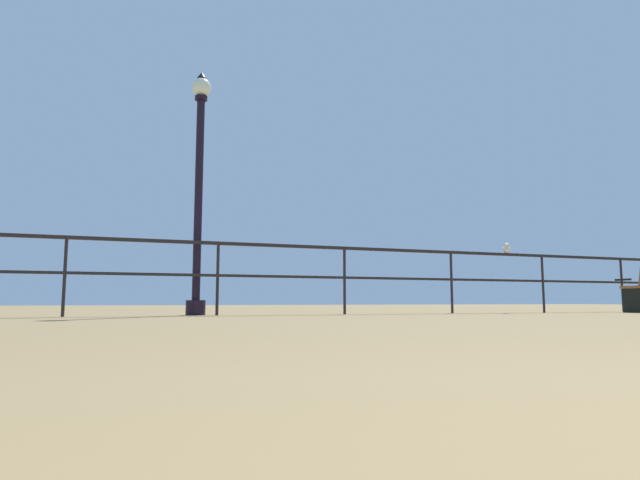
# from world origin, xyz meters

# --- Properties ---
(pier_railing) EXTENTS (24.49, 0.05, 1.08)m
(pier_railing) POSITION_xyz_m (-0.00, 8.67, 0.80)
(pier_railing) COLOR black
(pier_railing) RESTS_ON ground_plane
(lamppost_center) EXTENTS (0.29, 0.29, 3.74)m
(lamppost_center) POSITION_xyz_m (-0.28, 8.85, 1.99)
(lamppost_center) COLOR black
(lamppost_center) RESTS_ON ground_plane
(seagull_on_rail) EXTENTS (0.28, 0.33, 0.18)m
(seagull_on_rail) POSITION_xyz_m (5.28, 8.66, 1.16)
(seagull_on_rail) COLOR white
(seagull_on_rail) RESTS_ON pier_railing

